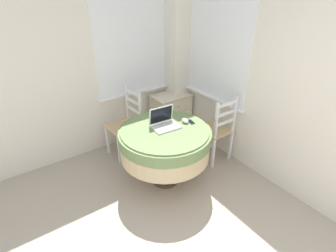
{
  "coord_description": "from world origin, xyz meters",
  "views": [
    {
      "loc": [
        -0.45,
        -0.24,
        2.23
      ],
      "look_at": [
        1.17,
        2.07,
        0.67
      ],
      "focal_mm": 28.0,
      "sensor_mm": 36.0,
      "label": 1
    }
  ],
  "objects": [
    {
      "name": "computer_mouse",
      "position": [
        1.31,
        1.91,
        0.77
      ],
      "size": [
        0.07,
        0.1,
        0.05
      ],
      "color": "white",
      "rests_on": "round_dining_table"
    },
    {
      "name": "dining_chair_near_back_window",
      "position": [
        0.93,
        2.75,
        0.46
      ],
      "size": [
        0.46,
        0.42,
        0.96
      ],
      "color": "tan",
      "rests_on": "ground_plane"
    },
    {
      "name": "dining_chair_near_right_window",
      "position": [
        1.86,
        1.91,
        0.46
      ],
      "size": [
        0.38,
        0.43,
        0.96
      ],
      "color": "tan",
      "rests_on": "ground_plane"
    },
    {
      "name": "corner_cabinet",
      "position": [
        1.78,
        2.86,
        0.34
      ],
      "size": [
        0.59,
        0.42,
        0.68
      ],
      "color": "beige",
      "rests_on": "ground_plane"
    },
    {
      "name": "laptop",
      "position": [
        1.06,
        1.98,
        0.79
      ],
      "size": [
        0.33,
        0.25,
        0.23
      ],
      "color": "silver",
      "rests_on": "round_dining_table"
    },
    {
      "name": "cell_phone",
      "position": [
        1.38,
        1.88,
        0.75
      ],
      "size": [
        0.07,
        0.12,
        0.01
      ],
      "color": "black",
      "rests_on": "round_dining_table"
    },
    {
      "name": "round_dining_table",
      "position": [
        1.02,
        1.92,
        0.58
      ],
      "size": [
        1.08,
        1.08,
        0.74
      ],
      "color": "#4C3D2D",
      "rests_on": "ground_plane"
    },
    {
      "name": "corner_room_shell",
      "position": [
        1.23,
        1.97,
        1.28
      ],
      "size": [
        4.36,
        4.95,
        2.55
      ],
      "color": "silver",
      "rests_on": "ground_plane"
    }
  ]
}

